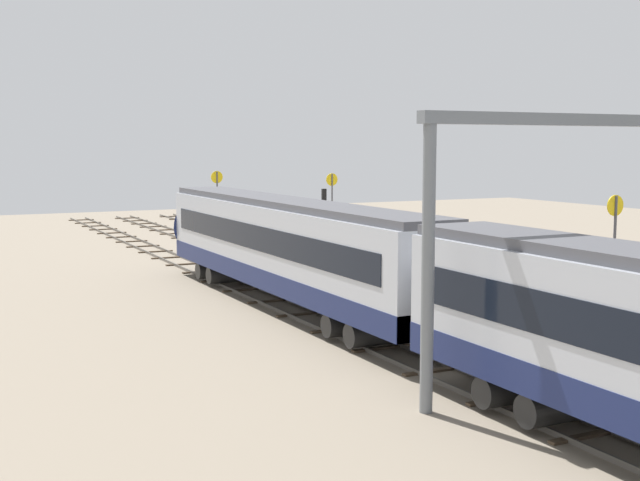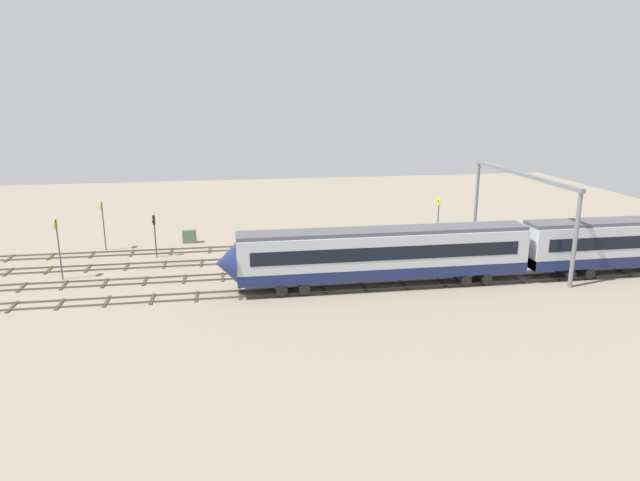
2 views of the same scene
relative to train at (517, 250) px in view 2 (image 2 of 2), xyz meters
The scene contains 13 objects.
ground_plane 18.34m from the train, 22.08° to the right, with size 108.03×108.03×0.00m, color gray.
track_near_foreground 21.80m from the train, 39.05° to the right, with size 92.03×2.40×0.16m.
track_second_near 19.29m from the train, 28.41° to the right, with size 92.03×2.40×0.16m.
track_middle 17.61m from the train, 15.13° to the right, with size 92.03×2.40×0.16m.
track_with_train 17.01m from the train, ahead, with size 92.03×2.40×0.16m.
train is the anchor object (origin of this frame).
overhead_gantry 8.54m from the train, 117.45° to the right, with size 0.40×19.41×8.28m.
speed_sign_near_foreground 39.25m from the train, ahead, with size 0.14×0.94×5.38m.
speed_sign_mid_trackside 11.44m from the train, 74.93° to the right, with size 0.14×0.88×5.32m.
speed_sign_far_trackside 39.96m from the train, 22.51° to the right, with size 0.14×1.00×5.12m.
signal_light_trackside_approach 6.96m from the train, 156.20° to the right, with size 0.31×0.32×4.20m.
signal_light_trackside_departure 33.63m from the train, 20.63° to the right, with size 0.31×0.32×4.22m.
relay_cabinet 33.27m from the train, 30.60° to the right, with size 1.45×0.70×1.43m.
Camera 2 is at (7.23, 49.44, 15.76)m, focal length 31.37 mm.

